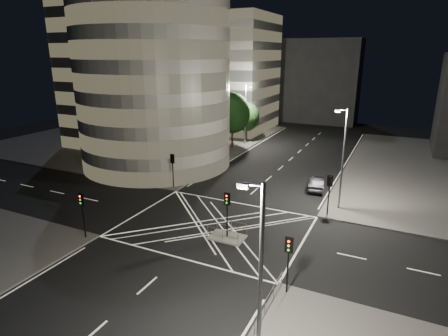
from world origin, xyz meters
The scene contains 24 objects.
ground centered at (0.00, 0.00, 0.00)m, with size 120.00×120.00×0.00m, color black.
sidewalk_far_left centered at (-29.00, 27.00, 0.07)m, with size 42.00×42.00×0.15m, color #504D4B.
central_island centered at (2.00, -1.50, 0.07)m, with size 3.00×2.00×0.15m, color slate.
office_tower_curved centered at (-20.74, 18.74, 12.65)m, with size 30.00×29.00×27.20m.
office_block_rear centered at (-22.00, 42.00, 11.15)m, with size 24.00×16.00×22.00m, color gray.
building_far_end centered at (-4.00, 58.00, 9.00)m, with size 18.00×8.00×18.00m, color black.
tree_a centered at (-10.50, 9.00, 4.66)m, with size 4.34×4.34×7.02m.
tree_b centered at (-10.50, 15.00, 4.62)m, with size 4.58×4.58×7.11m.
tree_c centered at (-10.50, 21.00, 4.33)m, with size 4.24×4.24×6.62m.
tree_d centered at (-10.50, 27.00, 5.85)m, with size 5.67×5.67×8.97m.
tree_e centered at (-10.50, 33.00, 4.38)m, with size 4.46×4.46×6.81m.
traffic_signal_fl centered at (-8.80, 6.80, 2.91)m, with size 0.55×0.22×4.00m.
traffic_signal_nl centered at (-8.80, -6.80, 2.91)m, with size 0.55×0.22×4.00m.
traffic_signal_fr centered at (8.80, 6.80, 2.91)m, with size 0.55×0.22×4.00m.
traffic_signal_nr centered at (8.80, -6.80, 2.91)m, with size 0.55×0.22×4.00m.
traffic_signal_island centered at (2.00, -1.50, 2.91)m, with size 0.55×0.22×4.00m.
street_lamp_left_near centered at (-9.44, 12.00, 5.54)m, with size 1.25×0.25×10.00m.
street_lamp_left_far centered at (-9.44, 30.00, 5.54)m, with size 1.25×0.25×10.00m.
street_lamp_right_far centered at (9.44, 9.00, 5.54)m, with size 1.25×0.25×10.00m.
street_lamp_right_near centered at (9.44, -14.00, 5.54)m, with size 1.25×0.25×10.00m.
railing_near_right centered at (8.30, -12.15, 0.70)m, with size 0.06×11.70×1.10m, color slate.
railing_island_south centered at (2.00, -2.40, 0.70)m, with size 2.80×0.06×1.10m, color slate.
railing_island_north centered at (2.00, -0.60, 0.70)m, with size 2.80×0.06×1.10m, color slate.
sedan centered at (6.25, 13.76, 0.77)m, with size 1.64×4.69×1.55m, color black.
Camera 1 is at (14.21, -27.49, 15.18)m, focal length 30.00 mm.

